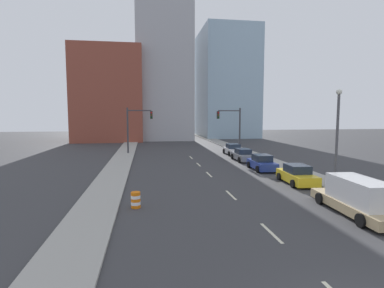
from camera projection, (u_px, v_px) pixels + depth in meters
name	position (u px, v px, depth m)	size (l,w,h in m)	color
sidewalk_left	(128.00, 148.00, 49.62)	(2.64, 89.92, 0.14)	#9E9B93
sidewalk_right	(229.00, 146.00, 52.26)	(2.64, 89.92, 0.14)	#9E9B93
lane_stripe_at_7m	(271.00, 233.00, 13.95)	(0.16, 2.40, 0.01)	beige
lane_stripe_at_14m	(231.00, 195.00, 20.53)	(0.16, 2.40, 0.01)	beige
lane_stripe_at_21m	(209.00, 174.00, 27.65)	(0.16, 2.40, 0.01)	beige
lane_stripe_at_27m	(199.00, 165.00, 33.15)	(0.16, 2.40, 0.01)	beige
lane_stripe_at_32m	(191.00, 158.00, 38.61)	(0.16, 2.40, 0.01)	beige
building_brick_left	(110.00, 96.00, 65.29)	(14.00, 16.00, 19.38)	brown
building_office_center	(163.00, 72.00, 70.43)	(12.00, 20.00, 31.35)	#A8A8AD
building_glass_right	(225.00, 85.00, 77.04)	(13.00, 20.00, 26.38)	#99B7CC
traffic_signal_left	(135.00, 125.00, 41.95)	(3.61, 0.35, 6.51)	#38383D
traffic_signal_right	(234.00, 124.00, 44.13)	(3.61, 0.35, 6.51)	#38383D
traffic_barrel	(136.00, 200.00, 17.67)	(0.56, 0.56, 0.95)	orange
street_lamp	(337.00, 129.00, 23.11)	(0.44, 0.44, 7.45)	#4C4C51
box_truck_tan	(358.00, 198.00, 16.38)	(2.51, 6.37, 2.03)	tan
sedan_yellow	(297.00, 175.00, 23.94)	(2.27, 4.45, 1.53)	gold
sedan_blue	(262.00, 163.00, 29.90)	(2.14, 4.32, 1.54)	navy
sedan_gray	(243.00, 155.00, 35.92)	(2.03, 4.65, 1.45)	slate
sedan_white	(233.00, 150.00, 41.49)	(2.13, 4.50, 1.50)	silver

